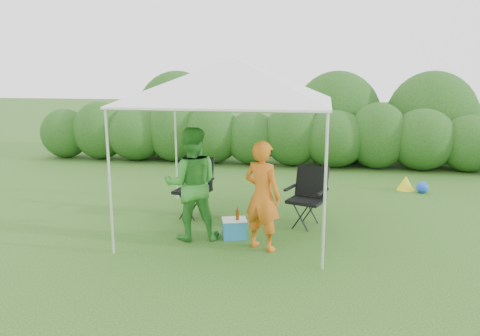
% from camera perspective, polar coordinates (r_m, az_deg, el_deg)
% --- Properties ---
extents(ground, '(70.00, 70.00, 0.00)m').
position_cam_1_polar(ground, '(7.60, -1.43, -8.35)').
color(ground, '#376520').
extents(hedge, '(14.25, 1.53, 1.80)m').
position_cam_1_polar(hedge, '(13.19, 4.04, 3.93)').
color(hedge, '#26541A').
rests_on(hedge, ground).
extents(canopy, '(3.10, 3.10, 2.83)m').
position_cam_1_polar(canopy, '(7.63, -0.75, 10.62)').
color(canopy, silver).
rests_on(canopy, ground).
extents(chair_right, '(0.75, 0.72, 1.02)m').
position_cam_1_polar(chair_right, '(8.09, 8.33, -2.94)').
color(chair_right, black).
rests_on(chair_right, ground).
extents(chair_left, '(0.74, 0.69, 1.07)m').
position_cam_1_polar(chair_left, '(8.61, -5.53, -1.79)').
color(chair_left, black).
rests_on(chair_left, ground).
extents(man, '(0.71, 0.61, 1.64)m').
position_cam_1_polar(man, '(6.87, 2.73, -3.39)').
color(man, '#CB5E17').
rests_on(man, ground).
extents(woman, '(1.02, 0.89, 1.78)m').
position_cam_1_polar(woman, '(7.31, -5.93, -1.95)').
color(woman, '#338B2D').
rests_on(woman, ground).
extents(cooler, '(0.45, 0.38, 0.32)m').
position_cam_1_polar(cooler, '(7.49, -0.71, -7.36)').
color(cooler, '#216A98').
rests_on(cooler, ground).
extents(bottle, '(0.06, 0.06, 0.21)m').
position_cam_1_polar(bottle, '(7.36, -0.31, -5.54)').
color(bottle, '#592D0C').
rests_on(bottle, cooler).
extents(lawn_toy, '(0.64, 0.53, 0.32)m').
position_cam_1_polar(lawn_toy, '(11.04, 20.00, -1.86)').
color(lawn_toy, yellow).
rests_on(lawn_toy, ground).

